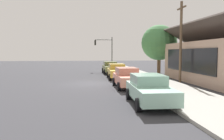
{
  "coord_description": "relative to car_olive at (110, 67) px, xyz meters",
  "views": [
    {
      "loc": [
        20.9,
        -0.7,
        2.8
      ],
      "look_at": [
        -1.81,
        2.04,
        1.08
      ],
      "focal_mm": 36.91,
      "sensor_mm": 36.0,
      "label": 1
    }
  ],
  "objects": [
    {
      "name": "car_olive",
      "position": [
        0.0,
        0.0,
        0.0
      ],
      "size": [
        4.84,
        2.06,
        1.59
      ],
      "rotation": [
        0.0,
        0.0,
        0.01
      ],
      "color": "olive",
      "rests_on": "ground"
    },
    {
      "name": "car_coral",
      "position": [
        12.92,
        -0.09,
        -0.0
      ],
      "size": [
        4.6,
        2.01,
        1.59
      ],
      "rotation": [
        0.0,
        0.0,
        -0.0
      ],
      "color": "#EA8C75",
      "rests_on": "ground"
    },
    {
      "name": "car_seafoam",
      "position": [
        18.98,
        -0.0,
        0.0
      ],
      "size": [
        4.76,
        2.2,
        1.59
      ],
      "rotation": [
        0.0,
        0.0,
        -0.03
      ],
      "color": "#9ED1BC",
      "rests_on": "ground"
    },
    {
      "name": "shade_tree",
      "position": [
        2.49,
        6.0,
        3.25
      ],
      "size": [
        4.5,
        4.5,
        6.34
      ],
      "color": "brown",
      "rests_on": "ground"
    },
    {
      "name": "traffic_light_main",
      "position": [
        -4.6,
        -0.27,
        2.67
      ],
      "size": [
        0.37,
        2.79,
        5.2
      ],
      "color": "#383833",
      "rests_on": "ground"
    },
    {
      "name": "storefront_building",
      "position": [
        10.6,
        9.17,
        1.23
      ],
      "size": [
        12.75,
        6.55,
        5.61
      ],
      "color": "tan",
      "rests_on": "ground"
    },
    {
      "name": "utility_pole_wooden",
      "position": [
        10.52,
        5.39,
        3.11
      ],
      "size": [
        1.8,
        0.24,
        7.5
      ],
      "color": "brown",
      "rests_on": "ground"
    },
    {
      "name": "car_mustard",
      "position": [
        6.48,
        -0.0,
        -0.0
      ],
      "size": [
        4.83,
        2.13,
        1.59
      ],
      "rotation": [
        0.0,
        0.0,
        -0.03
      ],
      "color": "gold",
      "rests_on": "ground"
    },
    {
      "name": "fire_hydrant_red",
      "position": [
        9.93,
        1.39,
        -0.32
      ],
      "size": [
        0.22,
        0.22,
        0.71
      ],
      "color": "red",
      "rests_on": "sidewalk_curb"
    },
    {
      "name": "ground_plane",
      "position": [
        10.14,
        -2.81,
        -0.82
      ],
      "size": [
        120.0,
        120.0,
        0.0
      ],
      "primitive_type": "plane",
      "color": "#38383D"
    },
    {
      "name": "sidewalk_curb",
      "position": [
        10.14,
        2.79,
        -0.74
      ],
      "size": [
        60.0,
        4.2,
        0.16
      ],
      "primitive_type": "cube",
      "color": "#A3A099",
      "rests_on": "ground"
    }
  ]
}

